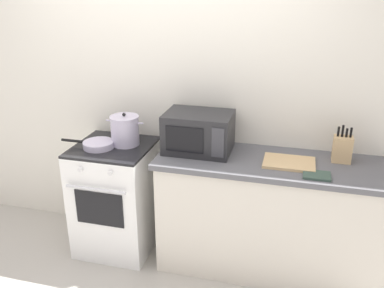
{
  "coord_description": "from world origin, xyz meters",
  "views": [
    {
      "loc": [
        1.03,
        -2.16,
        2.13
      ],
      "look_at": [
        0.3,
        0.6,
        1.0
      ],
      "focal_mm": 38.59,
      "sensor_mm": 36.0,
      "label": 1
    }
  ],
  "objects_px": {
    "frying_pan": "(98,144)",
    "knife_block": "(342,149)",
    "stock_pot": "(125,130)",
    "stove": "(117,197)",
    "microwave": "(199,132)",
    "oven_mitt": "(317,175)",
    "cutting_board": "(289,163)"
  },
  "relations": [
    {
      "from": "frying_pan",
      "to": "knife_block",
      "type": "height_order",
      "value": "knife_block"
    },
    {
      "from": "knife_block",
      "to": "stock_pot",
      "type": "bearing_deg",
      "value": -177.08
    },
    {
      "from": "stove",
      "to": "frying_pan",
      "type": "height_order",
      "value": "frying_pan"
    },
    {
      "from": "stock_pot",
      "to": "cutting_board",
      "type": "bearing_deg",
      "value": -2.54
    },
    {
      "from": "stock_pot",
      "to": "cutting_board",
      "type": "distance_m",
      "value": 1.28
    },
    {
      "from": "stove",
      "to": "microwave",
      "type": "distance_m",
      "value": 0.92
    },
    {
      "from": "frying_pan",
      "to": "cutting_board",
      "type": "distance_m",
      "value": 1.46
    },
    {
      "from": "stock_pot",
      "to": "knife_block",
      "type": "xyz_separation_m",
      "value": [
        1.63,
        0.08,
        -0.02
      ]
    },
    {
      "from": "microwave",
      "to": "knife_block",
      "type": "distance_m",
      "value": 1.04
    },
    {
      "from": "stove",
      "to": "stock_pot",
      "type": "bearing_deg",
      "value": 33.41
    },
    {
      "from": "frying_pan",
      "to": "stock_pot",
      "type": "bearing_deg",
      "value": 33.52
    },
    {
      "from": "stock_pot",
      "to": "knife_block",
      "type": "bearing_deg",
      "value": 2.92
    },
    {
      "from": "microwave",
      "to": "cutting_board",
      "type": "xyz_separation_m",
      "value": [
        0.68,
        -0.08,
        -0.14
      ]
    },
    {
      "from": "microwave",
      "to": "knife_block",
      "type": "bearing_deg",
      "value": 3.41
    },
    {
      "from": "microwave",
      "to": "knife_block",
      "type": "height_order",
      "value": "microwave"
    },
    {
      "from": "frying_pan",
      "to": "oven_mitt",
      "type": "relative_size",
      "value": 2.45
    },
    {
      "from": "stove",
      "to": "microwave",
      "type": "relative_size",
      "value": 1.84
    },
    {
      "from": "microwave",
      "to": "stock_pot",
      "type": "bearing_deg",
      "value": -177.93
    },
    {
      "from": "knife_block",
      "to": "microwave",
      "type": "bearing_deg",
      "value": -176.59
    },
    {
      "from": "frying_pan",
      "to": "microwave",
      "type": "xyz_separation_m",
      "value": [
        0.77,
        0.14,
        0.12
      ]
    },
    {
      "from": "stock_pot",
      "to": "cutting_board",
      "type": "relative_size",
      "value": 0.86
    },
    {
      "from": "stock_pot",
      "to": "cutting_board",
      "type": "xyz_separation_m",
      "value": [
        1.28,
        -0.06,
        -0.11
      ]
    },
    {
      "from": "microwave",
      "to": "oven_mitt",
      "type": "distance_m",
      "value": 0.91
    },
    {
      "from": "stock_pot",
      "to": "knife_block",
      "type": "relative_size",
      "value": 1.14
    },
    {
      "from": "stock_pot",
      "to": "stove",
      "type": "bearing_deg",
      "value": -146.59
    },
    {
      "from": "frying_pan",
      "to": "knife_block",
      "type": "relative_size",
      "value": 1.61
    },
    {
      "from": "microwave",
      "to": "cutting_board",
      "type": "bearing_deg",
      "value": -6.52
    },
    {
      "from": "stove",
      "to": "oven_mitt",
      "type": "xyz_separation_m",
      "value": [
        1.55,
        -0.16,
        0.47
      ]
    },
    {
      "from": "stock_pot",
      "to": "oven_mitt",
      "type": "xyz_separation_m",
      "value": [
        1.46,
        -0.22,
        -0.11
      ]
    },
    {
      "from": "cutting_board",
      "to": "stove",
      "type": "bearing_deg",
      "value": -179.95
    },
    {
      "from": "cutting_board",
      "to": "oven_mitt",
      "type": "height_order",
      "value": "cutting_board"
    },
    {
      "from": "stock_pot",
      "to": "knife_block",
      "type": "height_order",
      "value": "knife_block"
    }
  ]
}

